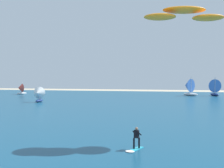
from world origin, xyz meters
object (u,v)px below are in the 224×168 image
sailboat_outermost (38,94)px  sailboat_trailing (21,89)px  kitesurfer (135,142)px  kite (184,14)px  sailboat_heeled_over (188,87)px  sailboat_anchored_offshore (214,87)px

sailboat_outermost → sailboat_trailing: bearing=127.7°
kitesurfer → sailboat_trailing: size_ratio=0.55×
kite → sailboat_heeled_over: kite is taller
sailboat_outermost → sailboat_heeled_over: bearing=40.0°
kitesurfer → sailboat_outermost: 42.45m
kite → sailboat_outermost: kite is taller
kitesurfer → sailboat_anchored_offshore: bearing=76.8°
kitesurfer → sailboat_heeled_over: size_ratio=0.37×
sailboat_outermost → sailboat_heeled_over: sailboat_heeled_over is taller
kitesurfer → sailboat_anchored_offshore: size_ratio=0.38×
sailboat_trailing → sailboat_heeled_over: bearing=5.1°
sailboat_heeled_over → sailboat_anchored_offshore: sailboat_heeled_over is taller
kite → sailboat_anchored_offshore: (10.99, 58.11, -8.54)m
kite → sailboat_outermost: size_ratio=2.04×
kite → sailboat_trailing: (-46.84, 52.35, -9.31)m
kite → sailboat_outermost: bearing=134.7°
sailboat_outermost → sailboat_anchored_offshore: bearing=35.8°
sailboat_heeled_over → sailboat_anchored_offshore: size_ratio=1.02×
kite → sailboat_heeled_over: size_ratio=1.38×
kitesurfer → sailboat_outermost: sailboat_outermost is taller
sailboat_heeled_over → sailboat_anchored_offshore: (7.08, 1.24, -0.06)m
kite → sailboat_heeled_over: 57.64m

